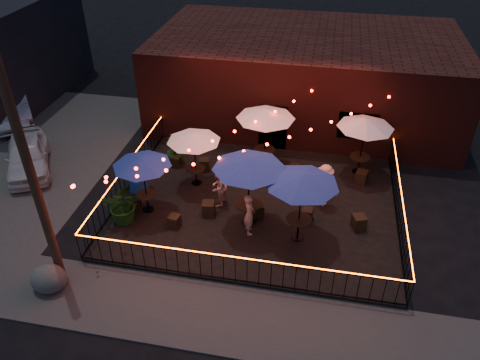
# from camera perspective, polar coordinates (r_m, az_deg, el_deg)

# --- Properties ---
(ground) EXTENTS (110.00, 110.00, 0.00)m
(ground) POSITION_cam_1_polar(r_m,az_deg,el_deg) (15.94, 0.88, -7.50)
(ground) COLOR black
(ground) RESTS_ON ground
(patio) EXTENTS (10.00, 8.00, 0.15)m
(patio) POSITION_cam_1_polar(r_m,az_deg,el_deg) (17.41, 2.07, -2.96)
(patio) COLOR black
(patio) RESTS_ON ground
(sidewalk) EXTENTS (18.00, 2.50, 0.05)m
(sidewalk) POSITION_cam_1_polar(r_m,az_deg,el_deg) (13.74, -1.68, -16.41)
(sidewalk) COLOR #3C3B38
(sidewalk) RESTS_ON ground
(parking_lot) EXTENTS (11.00, 12.00, 0.02)m
(parking_lot) POSITION_cam_1_polar(r_m,az_deg,el_deg) (23.57, -27.22, 3.62)
(parking_lot) COLOR #3C3B38
(parking_lot) RESTS_ON ground
(brick_building) EXTENTS (14.00, 8.00, 4.00)m
(brick_building) POSITION_cam_1_polar(r_m,az_deg,el_deg) (23.32, 7.96, 12.49)
(brick_building) COLOR #3D1510
(brick_building) RESTS_ON ground
(utility_pole) EXTENTS (0.26, 0.26, 8.00)m
(utility_pole) POSITION_cam_1_polar(r_m,az_deg,el_deg) (13.48, -24.35, 1.45)
(utility_pole) COLOR #341F15
(utility_pole) RESTS_ON ground
(fence_front) EXTENTS (10.00, 0.04, 1.04)m
(fence_front) POSITION_cam_1_polar(r_m,az_deg,el_deg) (14.07, -0.60, -10.89)
(fence_front) COLOR black
(fence_front) RESTS_ON patio
(fence_left) EXTENTS (0.04, 8.00, 1.04)m
(fence_left) POSITION_cam_1_polar(r_m,az_deg,el_deg) (18.33, -13.49, 0.42)
(fence_left) COLOR black
(fence_left) RESTS_ON patio
(fence_right) EXTENTS (0.04, 8.00, 1.04)m
(fence_right) POSITION_cam_1_polar(r_m,az_deg,el_deg) (17.19, 18.81, -3.23)
(fence_right) COLOR black
(fence_right) RESTS_ON patio
(festoon_lights) EXTENTS (10.02, 8.72, 1.32)m
(festoon_lights) POSITION_cam_1_polar(r_m,az_deg,el_deg) (15.94, -1.52, 3.78)
(festoon_lights) COLOR #FF170B
(festoon_lights) RESTS_ON ground
(cafe_table_0) EXTENTS (2.34, 2.34, 2.25)m
(cafe_table_0) POSITION_cam_1_polar(r_m,az_deg,el_deg) (16.17, -11.89, 2.14)
(cafe_table_0) COLOR black
(cafe_table_0) RESTS_ON patio
(cafe_table_1) EXTENTS (2.58, 2.58, 2.23)m
(cafe_table_1) POSITION_cam_1_polar(r_m,az_deg,el_deg) (17.36, -5.68, 5.14)
(cafe_table_1) COLOR black
(cafe_table_1) RESTS_ON patio
(cafe_table_2) EXTENTS (2.96, 2.96, 2.66)m
(cafe_table_2) POSITION_cam_1_polar(r_m,az_deg,el_deg) (15.01, 1.09, 1.94)
(cafe_table_2) COLOR black
(cafe_table_2) RESTS_ON patio
(cafe_table_3) EXTENTS (2.65, 2.65, 2.57)m
(cafe_table_3) POSITION_cam_1_polar(r_m,az_deg,el_deg) (18.27, 3.15, 7.95)
(cafe_table_3) COLOR black
(cafe_table_3) RESTS_ON patio
(cafe_table_4) EXTENTS (2.72, 2.72, 2.57)m
(cafe_table_4) POSITION_cam_1_polar(r_m,az_deg,el_deg) (14.55, 7.64, -0.02)
(cafe_table_4) COLOR black
(cafe_table_4) RESTS_ON patio
(cafe_table_5) EXTENTS (2.28, 2.28, 2.41)m
(cafe_table_5) POSITION_cam_1_polar(r_m,az_deg,el_deg) (18.50, 15.09, 6.61)
(cafe_table_5) COLOR black
(cafe_table_5) RESTS_ON patio
(bistro_chair_0) EXTENTS (0.47, 0.47, 0.46)m
(bistro_chair_0) POSITION_cam_1_polar(r_m,az_deg,el_deg) (17.33, -12.59, -2.85)
(bistro_chair_0) COLOR black
(bistro_chair_0) RESTS_ON patio
(bistro_chair_1) EXTENTS (0.43, 0.43, 0.45)m
(bistro_chair_1) POSITION_cam_1_polar(r_m,az_deg,el_deg) (16.33, -8.02, -4.97)
(bistro_chair_1) COLOR black
(bistro_chair_1) RESTS_ON patio
(bistro_chair_2) EXTENTS (0.40, 0.40, 0.44)m
(bistro_chair_2) POSITION_cam_1_polar(r_m,az_deg,el_deg) (19.47, -7.81, 2.30)
(bistro_chair_2) COLOR black
(bistro_chair_2) RESTS_ON patio
(bistro_chair_3) EXTENTS (0.50, 0.50, 0.48)m
(bistro_chair_3) POSITION_cam_1_polar(r_m,az_deg,el_deg) (19.11, -4.40, 1.93)
(bistro_chair_3) COLOR black
(bistro_chair_3) RESTS_ON patio
(bistro_chair_4) EXTENTS (0.49, 0.49, 0.51)m
(bistro_chair_4) POSITION_cam_1_polar(r_m,az_deg,el_deg) (16.70, -3.85, -3.48)
(bistro_chair_4) COLOR black
(bistro_chair_4) RESTS_ON patio
(bistro_chair_5) EXTENTS (0.50, 0.50, 0.50)m
(bistro_chair_5) POSITION_cam_1_polar(r_m,az_deg,el_deg) (16.62, 2.20, -3.64)
(bistro_chair_5) COLOR black
(bistro_chair_5) RESTS_ON patio
(bistro_chair_6) EXTENTS (0.56, 0.56, 0.52)m
(bistro_chair_6) POSITION_cam_1_polar(r_m,az_deg,el_deg) (18.92, 0.44, 1.73)
(bistro_chair_6) COLOR black
(bistro_chair_6) RESTS_ON patio
(bistro_chair_7) EXTENTS (0.43, 0.43, 0.43)m
(bistro_chair_7) POSITION_cam_1_polar(r_m,az_deg,el_deg) (18.94, 6.57, 1.36)
(bistro_chair_7) COLOR black
(bistro_chair_7) RESTS_ON patio
(bistro_chair_8) EXTENTS (0.40, 0.40, 0.43)m
(bistro_chair_8) POSITION_cam_1_polar(r_m,az_deg,el_deg) (16.64, 8.18, -4.14)
(bistro_chair_8) COLOR black
(bistro_chair_8) RESTS_ON patio
(bistro_chair_9) EXTENTS (0.55, 0.55, 0.51)m
(bistro_chair_9) POSITION_cam_1_polar(r_m,az_deg,el_deg) (16.58, 14.28, -5.00)
(bistro_chair_9) COLOR black
(bistro_chair_9) RESTS_ON patio
(bistro_chair_10) EXTENTS (0.48, 0.48, 0.50)m
(bistro_chair_10) POSITION_cam_1_polar(r_m,az_deg,el_deg) (18.66, 10.38, 0.56)
(bistro_chair_10) COLOR black
(bistro_chair_10) RESTS_ON patio
(bistro_chair_11) EXTENTS (0.53, 0.53, 0.51)m
(bistro_chair_11) POSITION_cam_1_polar(r_m,az_deg,el_deg) (18.87, 14.57, 0.36)
(bistro_chair_11) COLOR black
(bistro_chair_11) RESTS_ON patio
(patron_a) EXTENTS (0.52, 0.65, 1.54)m
(patron_a) POSITION_cam_1_polar(r_m,az_deg,el_deg) (15.59, 1.15, -4.20)
(patron_a) COLOR #DBAD8D
(patron_a) RESTS_ON patio
(patron_b) EXTENTS (0.75, 0.88, 1.58)m
(patron_b) POSITION_cam_1_polar(r_m,az_deg,el_deg) (16.82, -2.65, -0.84)
(patron_b) COLOR tan
(patron_b) RESTS_ON patio
(patron_c) EXTENTS (1.24, 0.98, 1.68)m
(patron_c) POSITION_cam_1_polar(r_m,az_deg,el_deg) (17.06, 10.21, -0.65)
(patron_c) COLOR tan
(patron_c) RESTS_ON patio
(potted_shrub_a) EXTENTS (1.42, 1.26, 1.46)m
(potted_shrub_a) POSITION_cam_1_polar(r_m,az_deg,el_deg) (16.54, -13.96, -2.94)
(potted_shrub_a) COLOR #1A3511
(potted_shrub_a) RESTS_ON patio
(potted_shrub_b) EXTENTS (0.97, 0.86, 1.49)m
(potted_shrub_b) POSITION_cam_1_polar(r_m,az_deg,el_deg) (18.21, -12.20, 1.23)
(potted_shrub_b) COLOR #0F3E10
(potted_shrub_b) RESTS_ON patio
(potted_shrub_c) EXTENTS (0.78, 0.78, 1.28)m
(potted_shrub_c) POSITION_cam_1_polar(r_m,az_deg,el_deg) (19.45, -7.92, 3.72)
(potted_shrub_c) COLOR #0C350D
(potted_shrub_c) RESTS_ON patio
(cooler) EXTENTS (0.71, 0.59, 0.81)m
(cooler) POSITION_cam_1_polar(r_m,az_deg,el_deg) (18.05, -12.25, -0.40)
(cooler) COLOR blue
(cooler) RESTS_ON patio
(boulder) EXTENTS (1.24, 1.17, 0.77)m
(boulder) POSITION_cam_1_polar(r_m,az_deg,el_deg) (15.30, -22.29, -11.08)
(boulder) COLOR #474842
(boulder) RESTS_ON ground
(car_white) EXTENTS (3.37, 4.18, 1.34)m
(car_white) POSITION_cam_1_polar(r_m,az_deg,el_deg) (21.02, -24.52, 2.79)
(car_white) COLOR silver
(car_white) RESTS_ON ground
(car_silver) EXTENTS (4.52, 5.08, 1.67)m
(car_silver) POSITION_cam_1_polar(r_m,az_deg,el_deg) (25.75, -26.45, 8.49)
(car_silver) COLOR #9F9EA6
(car_silver) RESTS_ON ground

